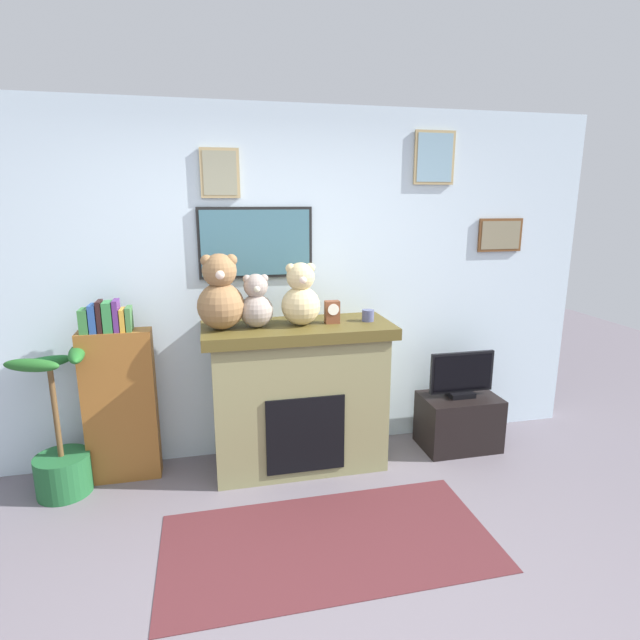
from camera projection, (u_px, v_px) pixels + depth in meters
name	position (u px, v px, depth m)	size (l,w,h in m)	color
back_wall	(265.00, 286.00, 3.80)	(5.20, 0.15, 2.60)	silver
fireplace	(298.00, 395.00, 3.70)	(1.35, 0.60, 1.08)	#827F53
bookshelf	(120.00, 400.00, 3.49)	(0.48, 0.16, 1.30)	brown
potted_plant	(61.00, 451.00, 3.37)	(0.51, 0.55, 1.00)	#1E592D
tv_stand	(458.00, 421.00, 4.03)	(0.60, 0.40, 0.43)	black
television	(462.00, 376.00, 3.94)	(0.52, 0.14, 0.36)	black
area_rug	(329.00, 542.00, 2.93)	(1.91, 0.94, 0.01)	#4E2125
candle_jar	(368.00, 315.00, 3.66)	(0.09, 0.09, 0.08)	#4C517A
mantel_clock	(332.00, 312.00, 3.60)	(0.10, 0.08, 0.16)	brown
teddy_bear_tan	(221.00, 296.00, 3.39)	(0.32, 0.32, 0.52)	olive
teddy_bear_brown	(256.00, 303.00, 3.46)	(0.23, 0.23, 0.37)	gray
teddy_bear_grey	(301.00, 297.00, 3.52)	(0.27, 0.27, 0.44)	#D0B982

